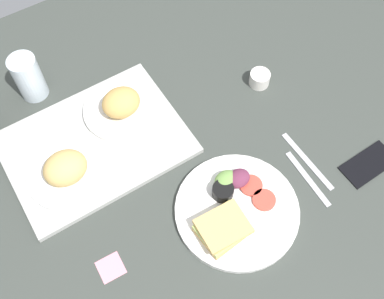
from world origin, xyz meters
TOP-DOWN VIEW (x-y plane):
  - ground_plane at (0.00, 0.00)cm, footprint 190.00×150.00cm
  - serving_tray at (-17.39, 18.95)cm, footprint 45.38×33.52cm
  - bread_plate_near at (-27.11, 13.50)cm, footprint 19.08×19.08cm
  - bread_plate_far at (-7.17, 23.53)cm, footprint 19.45×19.45cm
  - plate_with_salad at (2.67, -14.89)cm, footprint 29.64×29.64cm
  - drinking_glass at (-24.16, 43.05)cm, footprint 7.37×7.37cm
  - espresso_cup at (30.31, 13.35)cm, footprint 5.60×5.60cm
  - fork at (23.32, -17.30)cm, footprint 1.85×17.03cm
  - knife at (26.32, -13.30)cm, footprint 1.92×19.03cm
  - cell_phone at (38.89, -22.18)cm, footprint 14.65×7.72cm
  - sticky_note at (-28.44, -11.52)cm, footprint 5.80×5.80cm

SIDE VIEW (x-z plane):
  - ground_plane at x=0.00cm, z-range -3.00..0.00cm
  - sticky_note at x=-28.44cm, z-range 0.00..0.12cm
  - fork at x=23.32cm, z-range 0.00..0.50cm
  - knife at x=26.32cm, z-range 0.00..0.50cm
  - cell_phone at x=38.89cm, z-range 0.00..0.80cm
  - serving_tray at x=-17.39cm, z-range 0.00..1.60cm
  - plate_with_salad at x=2.67cm, z-range -1.04..4.36cm
  - espresso_cup at x=30.31cm, z-range 0.00..4.00cm
  - bread_plate_far at x=-7.17cm, z-range 0.36..8.61cm
  - bread_plate_near at x=-27.11cm, z-range 0.48..9.07cm
  - drinking_glass at x=-24.16cm, z-range 0.00..13.36cm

